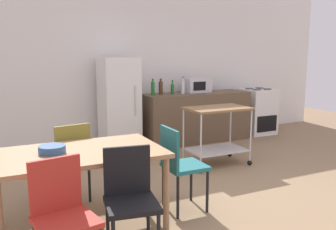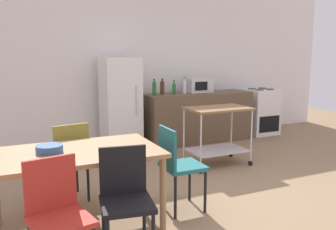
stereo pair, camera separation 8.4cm
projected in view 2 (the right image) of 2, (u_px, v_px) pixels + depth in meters
The scene contains 17 objects.
ground_plane at pixel (241, 199), 4.10m from camera, with size 12.00×12.00×0.00m, color #8C7051.
back_wall at pixel (140, 62), 6.71m from camera, with size 8.40×0.12×2.90m, color white.
kitchen_counter at pixel (198, 117), 6.72m from camera, with size 2.00×0.64×0.90m, color brown.
dining_table at pixel (76, 159), 3.31m from camera, with size 1.50×0.90×0.75m.
chair_teal at pixel (177, 163), 3.72m from camera, with size 0.40×0.40×0.89m.
chair_black at pixel (125, 195), 2.87m from camera, with size 0.46×0.46×0.89m.
chair_red at pixel (57, 211), 2.58m from camera, with size 0.47×0.47×0.89m.
chair_olive at pixel (69, 156), 3.94m from camera, with size 0.46×0.46×0.89m.
stove_oven at pixel (260, 111), 7.34m from camera, with size 0.60×0.61×0.92m.
refrigerator at pixel (120, 104), 6.15m from camera, with size 0.60×0.63×1.55m.
kitchen_cart at pixel (218, 126), 5.26m from camera, with size 0.91×0.57×0.85m.
bottle_sparkling_water at pixel (154, 88), 6.26m from camera, with size 0.06×0.06×0.28m.
bottle_olive_oil at pixel (162, 88), 6.39m from camera, with size 0.08×0.08×0.28m.
bottle_soda at pixel (174, 89), 6.41m from camera, with size 0.06×0.06×0.25m.
bottle_soy_sauce at pixel (184, 87), 6.49m from camera, with size 0.06×0.06×0.30m.
microwave at pixel (199, 85), 6.73m from camera, with size 0.46×0.35×0.26m.
fruit_bowl at pixel (49, 149), 3.24m from camera, with size 0.24×0.24×0.07m, color #33598C.
Camera 2 is at (-2.38, -3.17, 1.63)m, focal length 38.84 mm.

